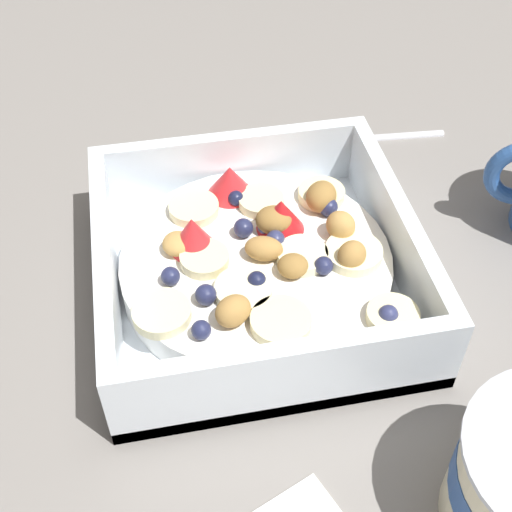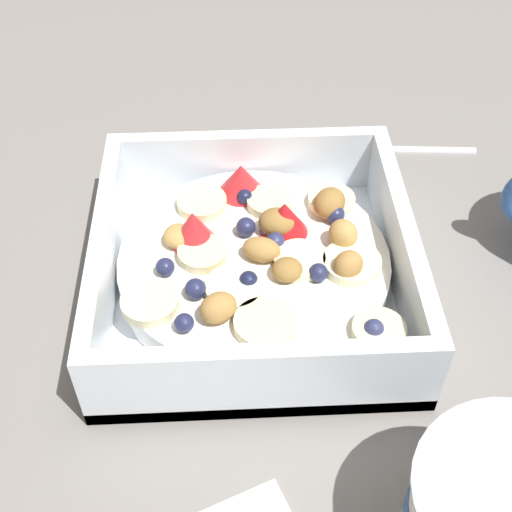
% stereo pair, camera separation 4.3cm
% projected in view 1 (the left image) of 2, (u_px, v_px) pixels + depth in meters
% --- Properties ---
extents(ground_plane, '(2.40, 2.40, 0.00)m').
position_uv_depth(ground_plane, '(233.00, 275.00, 0.46)').
color(ground_plane, gray).
extents(fruit_bowl, '(0.19, 0.19, 0.06)m').
position_uv_depth(fruit_bowl, '(257.00, 265.00, 0.44)').
color(fruit_bowl, white).
rests_on(fruit_bowl, ground).
extents(spoon, '(0.04, 0.17, 0.01)m').
position_uv_depth(spoon, '(298.00, 140.00, 0.56)').
color(spoon, silver).
rests_on(spoon, ground).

